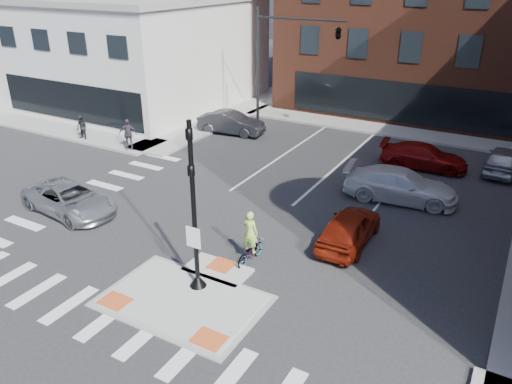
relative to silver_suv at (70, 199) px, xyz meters
The scene contains 18 objects.
ground 8.88m from the silver_suv, 15.62° to the right, with size 120.00×120.00×0.00m, color #28282B.
refuge_island 8.95m from the silver_suv, 17.21° to the right, with size 5.40×4.65×0.13m.
sidewalk_nw 15.32m from the silver_suv, 122.54° to the left, with size 23.50×20.50×0.15m.
sidewalk_n 22.76m from the silver_suv, 59.56° to the left, with size 26.00×3.00×0.15m, color gray.
building_nw 22.43m from the silver_suv, 127.39° to the left, with size 20.40×16.40×14.40m.
building_n 32.56m from the silver_suv, 68.73° to the left, with size 24.40×18.40×15.50m.
building_far_left 50.01m from the silver_suv, 84.79° to the left, with size 10.00×12.00×10.00m, color slate.
signal_pole 8.92m from the silver_suv, 13.13° to the right, with size 0.60×0.60×5.98m.
mast_arm_signal 17.32m from the silver_suv, 72.06° to the left, with size 6.10×2.24×8.00m.
silver_suv is the anchor object (origin of this frame).
red_sedan 12.55m from the silver_suv, 16.61° to the left, with size 1.70×4.23×1.44m, color maroon.
white_pickup 15.45m from the silver_suv, 34.60° to the left, with size 2.17×5.33×1.55m, color white.
bg_car_dark 13.74m from the silver_suv, 89.88° to the left, with size 1.57×4.49×1.48m, color #26272B.
bg_car_silver 22.55m from the silver_suv, 42.29° to the left, with size 1.70×4.23×1.44m, color #B0B2B8.
bg_car_red 18.67m from the silver_suv, 46.94° to the left, with size 1.91×4.71×1.37m, color maroon.
cyclist 9.27m from the silver_suv, ahead, with size 0.67×1.71×2.14m.
pedestrian_a 10.62m from the silver_suv, 134.19° to the left, with size 0.75×0.58×1.54m, color black.
pedestrian_b 8.38m from the silver_suv, 114.50° to the left, with size 1.10×0.46×1.88m, color #39323D.
Camera 1 is at (8.94, -11.27, 10.31)m, focal length 35.00 mm.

